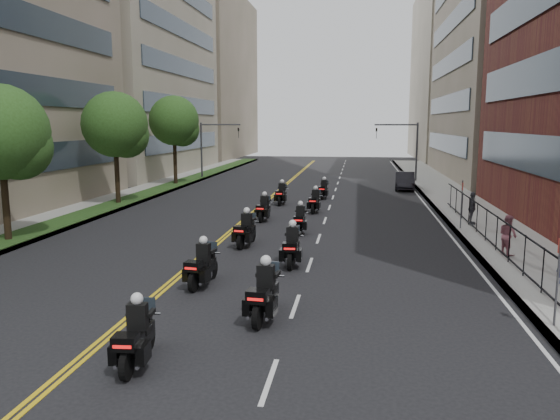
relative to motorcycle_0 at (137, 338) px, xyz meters
The scene contains 25 objects.
ground 0.77m from the motorcycle_0, 93.85° to the right, with size 160.00×160.00×0.00m, color black.
sidewalk_right 27.41m from the motorcycle_0, 64.08° to the left, with size 4.00×90.00×0.15m, color gray.
sidewalk_left 27.43m from the motorcycle_0, 116.01° to the left, with size 4.00×90.00×0.15m, color gray.
grass_strip 27.08m from the motorcycle_0, 114.49° to the left, with size 2.00×90.00×0.04m, color #173814.
building_right_tan 54.18m from the motorcycle_0, 65.76° to the left, with size 15.11×28.00×30.00m.
building_right_far 81.50m from the motorcycle_0, 74.54° to the left, with size 15.00×28.00×26.00m, color gray.
building_left_mid 54.96m from the motorcycle_0, 114.79° to the left, with size 16.11×28.00×34.00m.
building_left_far 81.64m from the motorcycle_0, 105.84° to the left, with size 16.00×28.00×26.00m, color #766D56.
iron_fence 16.00m from the motorcycle_0, 46.69° to the left, with size 0.05×28.00×1.50m.
street_trees 21.81m from the motorcycle_0, 121.24° to the left, with size 4.40×38.40×7.98m.
traffic_signal_right 42.82m from the motorcycle_0, 77.13° to the left, with size 4.09×0.20×5.60m.
traffic_signal_left 42.83m from the motorcycle_0, 102.93° to the left, with size 4.09×0.20×5.60m.
motorcycle_0 is the anchor object (origin of this frame).
motorcycle_1 4.17m from the motorcycle_0, 54.30° to the left, with size 0.66×2.52×1.86m.
motorcycle_2 6.32m from the motorcycle_0, 92.33° to the left, with size 0.69×2.35×1.74m.
motorcycle_3 9.80m from the motorcycle_0, 75.28° to the left, with size 0.57×2.45×1.81m.
motorcycle_4 12.59m from the motorcycle_0, 90.07° to the left, with size 0.70×2.40×1.77m.
motorcycle_5 16.03m from the motorcycle_0, 82.35° to the left, with size 0.51×2.24×1.65m.
motorcycle_6 19.17m from the motorcycle_0, 90.92° to the left, with size 0.59×2.28×1.68m.
motorcycle_7 22.65m from the motorcycle_0, 83.97° to the left, with size 0.63×2.27×1.68m.
motorcycle_8 25.58m from the motorcycle_0, 90.39° to the left, with size 0.56×2.34×1.72m.
motorcycle_9 29.01m from the motorcycle_0, 85.00° to the left, with size 0.63×2.21×1.63m.
parked_sedan 36.56m from the motorcycle_0, 75.83° to the left, with size 1.55×4.45×1.47m, color black.
pedestrian_b 16.35m from the motorcycle_0, 46.60° to the left, with size 0.82×0.64×1.69m, color #904E5B.
pedestrian_c 21.97m from the motorcycle_0, 59.42° to the left, with size 1.03×0.43×1.76m, color #3E3D44.
Camera 1 is at (5.02, -11.06, 5.61)m, focal length 35.00 mm.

